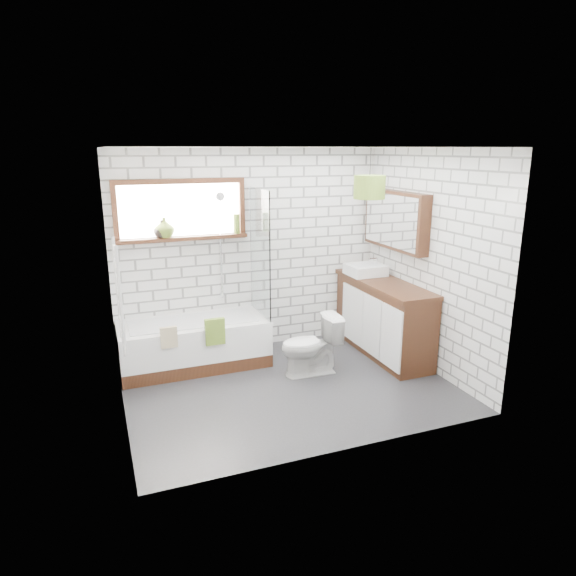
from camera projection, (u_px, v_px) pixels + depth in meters
name	position (u px, v px, depth m)	size (l,w,h in m)	color
floor	(289.00, 387.00, 5.56)	(3.40, 2.60, 0.01)	#242427
ceiling	(289.00, 147.00, 4.90)	(3.40, 2.60, 0.01)	white
wall_back	(251.00, 251.00, 6.40)	(3.40, 0.01, 2.50)	white
wall_front	(348.00, 311.00, 4.05)	(3.40, 0.01, 2.50)	white
wall_left	(113.00, 290.00, 4.64)	(0.01, 2.60, 2.50)	white
wall_right	(429.00, 262.00, 5.82)	(0.01, 2.60, 2.50)	white
window	(181.00, 210.00, 5.92)	(1.52, 0.16, 0.68)	black
towel_radiator	(119.00, 295.00, 4.67)	(0.06, 0.52, 1.00)	white
mirror_cabinet	(395.00, 220.00, 6.22)	(0.16, 1.20, 0.70)	black
shower_riser	(221.00, 246.00, 6.20)	(0.02, 0.02, 1.30)	silver
bathtub	(194.00, 344.00, 6.03)	(1.70, 0.75, 0.55)	white
shower_screen	(260.00, 253.00, 6.05)	(0.02, 0.72, 1.50)	white
towel_green	(215.00, 332.00, 5.68)	(0.22, 0.06, 0.30)	#577623
towel_beige	(169.00, 337.00, 5.51)	(0.18, 0.04, 0.23)	tan
vanity	(383.00, 317.00, 6.36)	(0.52, 1.63, 0.93)	black
basin	(366.00, 270.00, 6.54)	(0.45, 0.40, 0.13)	white
tap	(377.00, 264.00, 6.58)	(0.03, 0.03, 0.16)	silver
toilet	(311.00, 345.00, 5.79)	(0.67, 0.38, 0.68)	white
vase_olive	(164.00, 229.00, 5.88)	(0.22, 0.22, 0.23)	olive
vase_dark	(162.00, 231.00, 5.87)	(0.19, 0.19, 0.20)	black
bottle	(237.00, 225.00, 6.18)	(0.07, 0.07, 0.23)	olive
pendant	(369.00, 187.00, 5.36)	(0.33, 0.33, 0.24)	#577623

